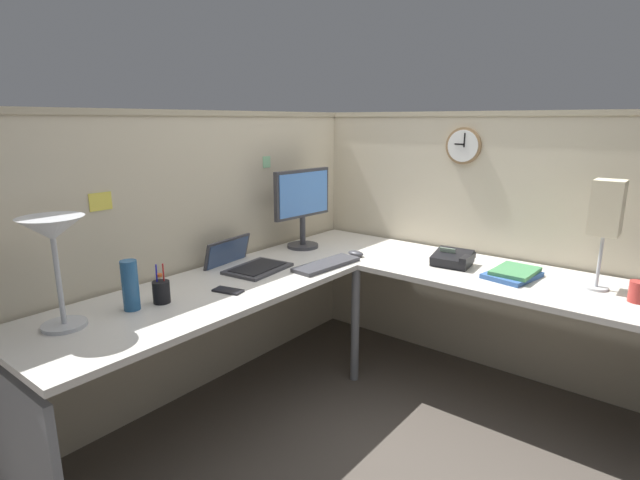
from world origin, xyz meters
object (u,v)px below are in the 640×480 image
at_px(cell_phone, 228,291).
at_px(book_stack, 513,273).
at_px(coffee_mug, 638,292).
at_px(wall_clock, 464,146).
at_px(pen_cup, 161,291).
at_px(monitor, 303,202).
at_px(keyboard, 327,264).
at_px(desk_lamp_paper, 607,211).
at_px(office_phone, 454,259).
at_px(thermos_flask, 130,285).
at_px(computer_mouse, 356,254).
at_px(desk_lamp_dome, 53,238).
at_px(laptop, 244,263).

relative_size(cell_phone, book_stack, 0.46).
relative_size(coffee_mug, wall_clock, 0.44).
bearing_deg(pen_cup, monitor, 6.96).
distance_m(keyboard, pen_cup, 0.93).
bearing_deg(book_stack, desk_lamp_paper, -79.17).
bearing_deg(book_stack, office_phone, 88.62).
bearing_deg(monitor, thermos_flask, -175.04).
distance_m(keyboard, wall_clock, 1.11).
distance_m(computer_mouse, coffee_mug, 1.44).
relative_size(desk_lamp_dome, book_stack, 1.42).
relative_size(laptop, book_stack, 1.33).
xyz_separation_m(monitor, coffee_mug, (0.20, -1.81, -0.25)).
distance_m(computer_mouse, thermos_flask, 1.34).
height_order(office_phone, book_stack, office_phone).
bearing_deg(laptop, desk_lamp_paper, -62.90).
bearing_deg(coffee_mug, pen_cup, 128.64).
bearing_deg(wall_clock, coffee_mug, -110.02).
distance_m(pen_cup, cell_phone, 0.31).
bearing_deg(wall_clock, pen_cup, 158.90).
relative_size(monitor, office_phone, 2.25).
bearing_deg(monitor, office_phone, -76.78).
height_order(computer_mouse, desk_lamp_paper, desk_lamp_paper).
relative_size(cell_phone, desk_lamp_paper, 0.27).
xyz_separation_m(keyboard, desk_lamp_paper, (0.52, -1.26, 0.37)).
bearing_deg(desk_lamp_dome, book_stack, -34.29).
height_order(desk_lamp_dome, thermos_flask, desk_lamp_dome).
relative_size(monitor, book_stack, 1.59).
distance_m(computer_mouse, pen_cup, 1.20).
xyz_separation_m(cell_phone, coffee_mug, (1.06, -1.55, 0.04)).
distance_m(pen_cup, office_phone, 1.57).
bearing_deg(keyboard, book_stack, -59.02).
xyz_separation_m(cell_phone, office_phone, (1.08, -0.67, 0.03)).
distance_m(desk_lamp_dome, pen_cup, 0.51).
xyz_separation_m(monitor, cell_phone, (-0.86, -0.26, -0.29)).
height_order(laptop, pen_cup, pen_cup).
bearing_deg(laptop, wall_clock, -34.83).
bearing_deg(thermos_flask, desk_lamp_dome, 171.01).
distance_m(laptop, desk_lamp_paper, 1.84).
bearing_deg(keyboard, thermos_flask, 169.40).
bearing_deg(cell_phone, computer_mouse, -22.01).
height_order(office_phone, desk_lamp_paper, desk_lamp_paper).
bearing_deg(keyboard, pen_cup, 169.16).
distance_m(monitor, computer_mouse, 0.48).
distance_m(pen_cup, coffee_mug, 2.14).
xyz_separation_m(monitor, wall_clock, (0.57, -0.80, 0.35)).
height_order(keyboard, pen_cup, pen_cup).
xyz_separation_m(computer_mouse, book_stack, (0.18, -0.87, 0.00)).
xyz_separation_m(pen_cup, desk_lamp_paper, (1.42, -1.49, 0.33)).
xyz_separation_m(desk_lamp_paper, wall_clock, (0.28, 0.83, 0.26)).
bearing_deg(cell_phone, monitor, 2.86).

